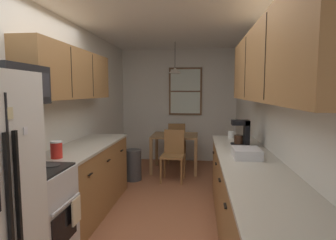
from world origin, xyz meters
TOP-DOWN VIEW (x-y plane):
  - ground_plane at (0.00, 1.00)m, footprint 12.00×12.00m
  - wall_left at (-1.35, 1.00)m, footprint 0.10×9.00m
  - wall_right at (1.35, 1.00)m, footprint 0.10×9.00m
  - wall_back at (0.00, 3.65)m, footprint 4.40×0.10m
  - ceiling_slab at (0.00, 1.00)m, footprint 4.40×9.00m
  - stove_range at (-0.99, -0.57)m, footprint 0.66×0.61m
  - microwave_over_range at (-1.11, -0.57)m, footprint 0.39×0.61m
  - counter_left at (-1.00, 0.67)m, footprint 0.64×1.87m
  - upper_cabinets_left at (-1.14, 0.62)m, footprint 0.33×1.95m
  - counter_right at (1.00, 0.02)m, footprint 0.64×3.24m
  - upper_cabinets_right at (1.14, -0.03)m, footprint 0.33×2.92m
  - dining_table at (-0.01, 2.73)m, footprint 0.90×0.77m
  - dining_chair_near at (0.02, 2.13)m, footprint 0.42×0.42m
  - dining_chair_far at (-0.02, 3.32)m, footprint 0.42×0.42m
  - pendant_light at (-0.01, 2.73)m, footprint 0.27×0.27m
  - back_window at (0.15, 3.58)m, footprint 0.74×0.05m
  - trash_bin at (-0.70, 2.04)m, footprint 0.30×0.30m
  - storage_canister at (-1.00, -0.06)m, footprint 0.12×0.12m
  - dish_towel at (-0.64, -0.41)m, footprint 0.02×0.16m
  - coffee_maker at (1.03, 0.86)m, footprint 0.22×0.18m
  - mug_by_coffeemaker at (0.95, 1.44)m, footprint 0.12×0.08m
  - dish_rack at (0.98, 0.18)m, footprint 0.28×0.34m

SIDE VIEW (x-z plane):
  - ground_plane at x=0.00m, z-range 0.00..0.00m
  - trash_bin at x=-0.70m, z-range 0.00..0.55m
  - counter_right at x=1.00m, z-range 0.00..0.90m
  - counter_left at x=-1.00m, z-range 0.00..0.90m
  - stove_range at x=-0.99m, z-range -0.08..1.02m
  - dish_towel at x=-0.64m, z-range 0.38..0.62m
  - dining_chair_near at x=0.02m, z-range 0.05..0.95m
  - dining_chair_far at x=-0.02m, z-range 0.05..0.95m
  - dining_table at x=-0.01m, z-range 0.25..0.98m
  - mug_by_coffeemaker at x=0.95m, z-range 0.90..1.00m
  - dish_rack at x=0.98m, z-range 0.90..1.00m
  - storage_canister at x=-1.00m, z-range 0.90..1.08m
  - coffee_maker at x=1.03m, z-range 0.91..1.23m
  - wall_left at x=-1.35m, z-range 0.00..2.55m
  - wall_right at x=1.35m, z-range 0.00..2.55m
  - wall_back at x=0.00m, z-range 0.00..2.55m
  - back_window at x=0.15m, z-range 1.06..2.13m
  - microwave_over_range at x=-1.11m, z-range 1.48..1.82m
  - upper_cabinets_left at x=-1.14m, z-range 1.50..2.12m
  - upper_cabinets_right at x=1.14m, z-range 1.50..2.22m
  - pendant_light at x=-0.01m, z-range 1.70..2.30m
  - ceiling_slab at x=0.00m, z-range 2.55..2.63m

